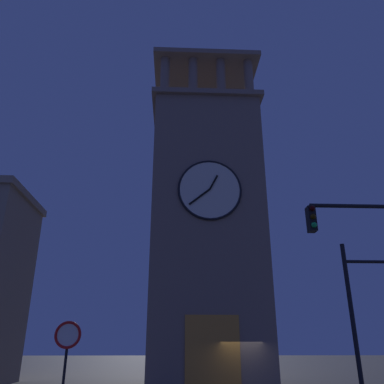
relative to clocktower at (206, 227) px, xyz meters
The scene contains 2 objects.
clocktower is the anchor object (origin of this frame).
no_horn_sign 18.33m from the clocktower, 70.87° to the left, with size 0.78×0.14×2.93m.
Camera 1 is at (4.03, 24.21, 2.20)m, focal length 37.04 mm.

